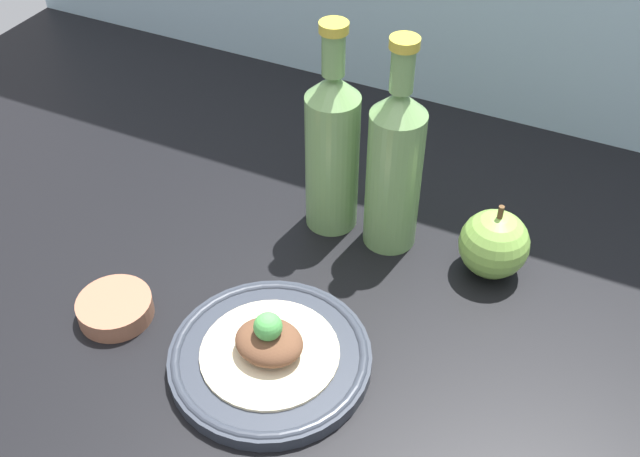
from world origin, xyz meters
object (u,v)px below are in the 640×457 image
Objects in this scene: plate at (270,357)px; cider_bottle_right at (398,167)px; plated_food at (269,344)px; dipping_bowl at (115,308)px; cider_bottle_left at (332,148)px; apple at (494,244)px.

plate is 28.43cm from cider_bottle_right.
dipping_bowl is (-20.37, -1.68, -2.12)cm from plated_food.
cider_bottle_right is (4.80, 25.70, 11.16)cm from plate.
plated_food is at bearing -80.48° from cider_bottle_left.
plated_food is 1.50× the size of apple.
cider_bottle_left is 23.88cm from apple.
plated_food is at bearing 90.00° from plate.
cider_bottle_right reaches higher than dipping_bowl.
apple is at bearing 54.60° from plated_food.
cider_bottle_left is (-4.31, 25.70, 8.84)cm from plated_food.
cider_bottle_left is 9.11cm from cider_bottle_right.
dipping_bowl is (-16.06, -27.38, -10.96)cm from cider_bottle_left.
dipping_bowl is at bearing -132.58° from cider_bottle_right.
cider_bottle_left is 3.27× the size of dipping_bowl.
plate is 20.44cm from dipping_bowl.
dipping_bowl is at bearing -175.28° from plate.
cider_bottle_left is 1.00× the size of cider_bottle_right.
plate is 1.46× the size of plated_food.
apple is at bearing 0.00° from cider_bottle_left.
plated_food is at bearing -125.40° from apple.
dipping_bowl is at bearing -144.67° from apple.
cider_bottle_right is at bearing 79.43° from plate.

